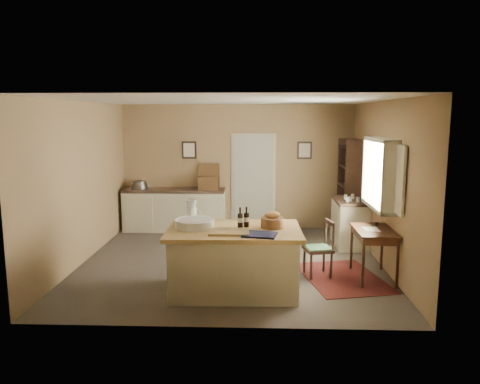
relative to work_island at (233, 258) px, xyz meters
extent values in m
plane|color=brown|center=(-0.11, 1.35, -0.48)|extent=(5.00, 5.00, 0.00)
cube|color=olive|center=(-0.11, 3.85, 0.87)|extent=(5.00, 0.10, 2.70)
cube|color=olive|center=(-0.11, -1.15, 0.87)|extent=(5.00, 0.10, 2.70)
cube|color=olive|center=(-2.61, 1.35, 0.87)|extent=(0.10, 5.00, 2.70)
cube|color=olive|center=(2.39, 1.35, 0.87)|extent=(0.10, 5.00, 2.70)
plane|color=silver|center=(-0.11, 1.35, 2.22)|extent=(5.00, 5.00, 0.00)
cube|color=#A2A48D|center=(0.24, 3.82, 0.57)|extent=(0.97, 0.06, 2.11)
cube|color=black|center=(-1.16, 3.83, 1.24)|extent=(0.32, 0.02, 0.38)
cube|color=beige|center=(-1.16, 3.82, 1.24)|extent=(0.24, 0.01, 0.30)
cube|color=black|center=(1.34, 3.83, 1.24)|extent=(0.32, 0.02, 0.38)
cube|color=beige|center=(1.34, 3.82, 1.24)|extent=(0.24, 0.01, 0.30)
cube|color=beige|center=(2.27, 1.15, 0.54)|extent=(0.25, 1.32, 0.06)
cube|color=beige|center=(2.27, 1.15, 1.60)|extent=(0.25, 1.32, 0.06)
cube|color=white|center=(2.39, 1.15, 1.07)|extent=(0.01, 1.20, 1.00)
cube|color=beige|center=(2.35, 0.33, 1.07)|extent=(0.04, 0.35, 1.00)
cube|color=beige|center=(2.35, 1.97, 1.07)|extent=(0.04, 0.35, 1.00)
cube|color=beige|center=(0.01, 0.00, -0.06)|extent=(1.74, 1.11, 0.85)
cube|color=tan|center=(0.01, 0.00, 0.40)|extent=(1.87, 1.24, 0.06)
cylinder|color=white|center=(-0.55, 0.04, 0.48)|extent=(0.54, 0.54, 0.11)
cube|color=tan|center=(-0.05, -0.25, 0.44)|extent=(0.54, 0.39, 0.03)
cube|color=black|center=(0.36, -0.36, 0.44)|extent=(0.48, 0.42, 0.02)
cylinder|color=#925D38|center=(0.54, 0.09, 0.50)|extent=(0.32, 0.32, 0.14)
cylinder|color=black|center=(0.09, 0.06, 0.57)|extent=(0.07, 0.07, 0.29)
cylinder|color=black|center=(0.18, 0.10, 0.57)|extent=(0.07, 0.07, 0.29)
cube|color=beige|center=(-1.46, 3.55, -0.06)|extent=(2.14, 0.59, 0.85)
cube|color=#332319|center=(-1.46, 3.55, 0.39)|extent=(2.18, 0.62, 0.05)
cube|color=#4E3219|center=(-0.71, 3.55, 0.56)|extent=(0.43, 0.32, 0.28)
cylinder|color=#59544F|center=(-2.21, 3.55, 0.51)|extent=(0.36, 0.36, 0.18)
cube|color=#470F0D|center=(1.64, 0.62, -0.48)|extent=(1.41, 1.79, 0.01)
cube|color=#331B0F|center=(2.09, 0.62, 0.27)|extent=(0.57, 0.93, 0.03)
cube|color=#331B0F|center=(2.09, 0.62, 0.20)|extent=(0.51, 0.87, 0.10)
cube|color=silver|center=(2.04, 0.62, 0.29)|extent=(0.22, 0.30, 0.01)
cylinder|color=black|center=(2.19, 0.88, 0.31)|extent=(0.05, 0.05, 0.05)
cylinder|color=#331B0F|center=(1.85, 0.20, -0.12)|extent=(0.04, 0.04, 0.72)
cylinder|color=#331B0F|center=(2.34, 0.20, -0.12)|extent=(0.04, 0.04, 0.72)
cylinder|color=#331B0F|center=(1.85, 1.05, -0.12)|extent=(0.04, 0.04, 0.72)
cylinder|color=#331B0F|center=(2.34, 1.05, -0.12)|extent=(0.04, 0.04, 0.72)
cube|color=beige|center=(2.09, 2.45, -0.06)|extent=(0.55, 1.00, 0.85)
cube|color=#332319|center=(2.09, 2.45, 0.39)|extent=(0.58, 1.04, 0.05)
cylinder|color=silver|center=(2.06, 2.30, 0.46)|extent=(0.24, 0.24, 0.09)
cube|color=black|center=(2.20, 2.76, 0.51)|extent=(0.34, 0.04, 1.99)
cube|color=black|center=(2.20, 3.62, 0.51)|extent=(0.34, 0.04, 1.99)
cube|color=black|center=(2.36, 3.19, 0.51)|extent=(0.02, 0.90, 1.99)
cube|color=black|center=(2.20, 3.19, -0.43)|extent=(0.34, 0.86, 0.03)
cube|color=black|center=(2.20, 3.19, 0.07)|extent=(0.34, 0.86, 0.03)
cube|color=black|center=(2.20, 3.19, 0.56)|extent=(0.34, 0.86, 0.03)
cube|color=black|center=(2.20, 3.19, 0.96)|extent=(0.34, 0.86, 0.03)
cube|color=black|center=(2.20, 3.19, 1.36)|extent=(0.34, 0.86, 0.03)
cylinder|color=white|center=(2.20, 3.19, 0.62)|extent=(0.12, 0.12, 0.11)
camera|label=1|loc=(0.32, -6.29, 1.97)|focal=35.00mm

